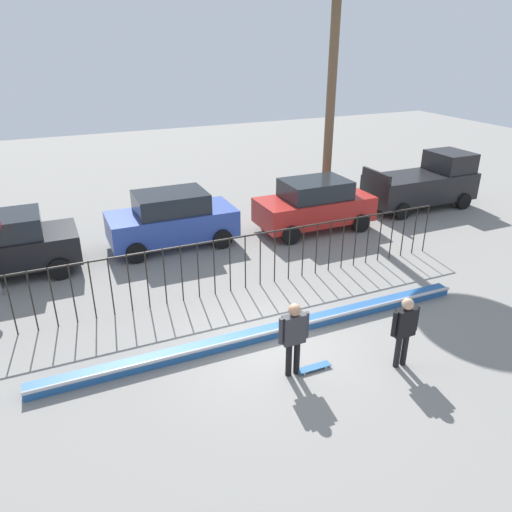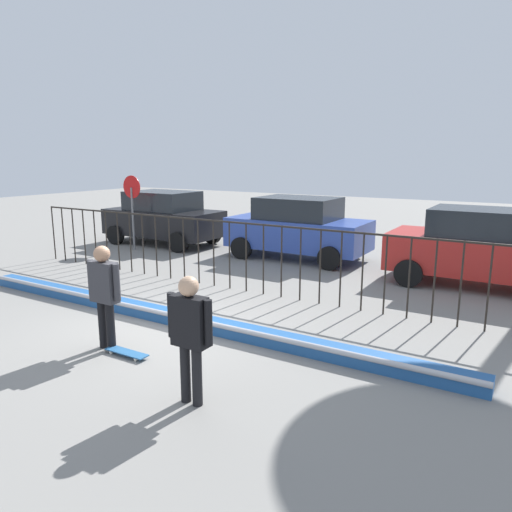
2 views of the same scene
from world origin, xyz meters
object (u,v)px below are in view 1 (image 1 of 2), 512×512
object	(u,v)px
skateboard	(314,367)
parked_car_blue	(172,219)
skateboarder	(294,333)
parked_car_black	(2,246)
pickup_truck	(424,183)
camera_operator	(405,326)
parked_car_red	(314,204)

from	to	relation	value
skateboard	parked_car_blue	bearing A→B (deg)	97.05
skateboarder	skateboard	world-z (taller)	skateboarder
skateboarder	parked_car_black	distance (m)	9.66
parked_car_blue	pickup_truck	world-z (taller)	pickup_truck
parked_car_black	camera_operator	bearing A→B (deg)	-44.73
skateboarder	pickup_truck	world-z (taller)	pickup_truck
camera_operator	parked_car_red	distance (m)	8.46
parked_car_black	pickup_truck	distance (m)	16.08
skateboard	parked_car_blue	size ratio (longest dim) A/B	0.19
skateboarder	skateboard	xyz separation A→B (m)	(0.49, -0.06, -0.98)
skateboard	pickup_truck	world-z (taller)	pickup_truck
skateboarder	parked_car_blue	xyz separation A→B (m)	(-0.46, 8.04, -0.07)
skateboard	parked_car_red	world-z (taller)	parked_car_red
parked_car_blue	parked_car_red	size ratio (longest dim) A/B	1.00
pickup_truck	camera_operator	bearing A→B (deg)	-130.67
parked_car_black	parked_car_red	bearing A→B (deg)	-0.31
camera_operator	parked_car_blue	bearing A→B (deg)	-74.31
skateboard	parked_car_blue	world-z (taller)	parked_car_blue
skateboarder	skateboard	size ratio (longest dim) A/B	2.17
parked_car_black	parked_car_red	size ratio (longest dim) A/B	1.00
camera_operator	pickup_truck	world-z (taller)	pickup_truck
skateboard	parked_car_black	distance (m)	10.05
pickup_truck	skateboard	bearing A→B (deg)	-138.67
parked_car_black	parked_car_blue	bearing A→B (deg)	4.51
skateboard	parked_car_red	xyz separation A→B (m)	(4.29, 7.46, 0.91)
parked_car_black	pickup_truck	size ratio (longest dim) A/B	0.91
skateboarder	parked_car_blue	distance (m)	8.05
skateboard	parked_car_black	bearing A→B (deg)	128.69
skateboarder	parked_car_black	size ratio (longest dim) A/B	0.40
parked_car_red	parked_car_black	bearing A→B (deg)	177.49
skateboard	skateboarder	bearing A→B (deg)	172.93
parked_car_blue	parked_car_red	world-z (taller)	same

